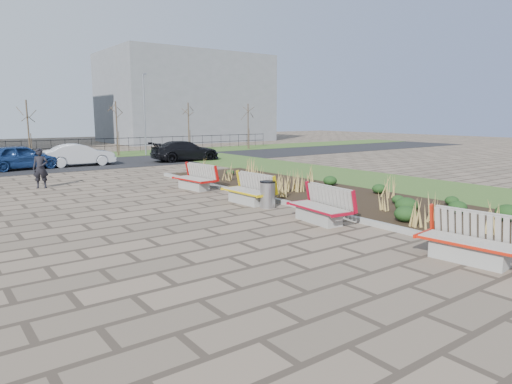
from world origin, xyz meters
TOP-DOWN VIEW (x-y plane):
  - ground at (0.00, 0.00)m, footprint 120.00×120.00m
  - planting_bed at (6.25, 5.00)m, footprint 4.50×18.00m
  - planting_curb at (3.92, 5.00)m, footprint 0.16×18.00m
  - grass_verge_near at (11.00, 5.00)m, footprint 5.00×38.00m
  - grass_verge_far at (0.00, 28.00)m, footprint 80.00×5.00m
  - road at (0.00, 22.00)m, footprint 80.00×7.00m
  - bench_a at (3.00, -2.42)m, footprint 1.15×2.19m
  - bench_b at (3.00, 2.03)m, footprint 1.11×2.18m
  - bench_c at (3.00, 5.55)m, footprint 0.97×2.13m
  - bench_d at (3.00, 9.35)m, footprint 1.11×2.18m
  - litter_bin at (3.13, 4.56)m, footprint 0.51×0.51m
  - pedestrian at (-1.97, 13.50)m, footprint 0.72×0.61m
  - car_blue at (-1.45, 21.15)m, footprint 4.30×2.15m
  - car_silver at (1.76, 21.20)m, footprint 4.07×1.61m
  - car_black at (8.31, 20.15)m, footprint 4.70×2.17m
  - tree_c at (0.00, 26.50)m, footprint 1.40×1.40m
  - tree_d at (6.00, 26.50)m, footprint 1.40×1.40m
  - tree_e at (12.00, 26.50)m, footprint 1.40×1.40m
  - tree_f at (18.00, 26.50)m, footprint 1.40×1.40m
  - lamp_east at (8.00, 26.00)m, footprint 0.24×0.60m
  - railing_fence at (0.00, 29.50)m, footprint 44.00×0.10m
  - building_grey at (20.00, 42.00)m, footprint 18.00×12.00m

SIDE VIEW (x-z plane):
  - ground at x=0.00m, z-range 0.00..0.00m
  - road at x=0.00m, z-range 0.00..0.02m
  - grass_verge_near at x=11.00m, z-range 0.00..0.04m
  - grass_verge_far at x=0.00m, z-range 0.00..0.04m
  - planting_bed at x=6.25m, z-range 0.00..0.10m
  - planting_curb at x=3.92m, z-range 0.00..0.15m
  - litter_bin at x=3.13m, z-range 0.00..0.87m
  - bench_a at x=3.00m, z-range 0.00..1.00m
  - bench_b at x=3.00m, z-range 0.00..1.00m
  - bench_c at x=3.00m, z-range 0.00..1.00m
  - bench_d at x=3.00m, z-range 0.00..1.00m
  - railing_fence at x=0.00m, z-range 0.04..1.24m
  - car_silver at x=1.76m, z-range 0.02..1.34m
  - car_black at x=8.31m, z-range 0.02..1.35m
  - car_blue at x=-1.45m, z-range 0.02..1.43m
  - pedestrian at x=-1.97m, z-range 0.00..1.68m
  - tree_c at x=0.00m, z-range 0.04..4.04m
  - tree_d at x=6.00m, z-range 0.04..4.04m
  - tree_e at x=12.00m, z-range 0.04..4.04m
  - tree_f at x=18.00m, z-range 0.04..4.04m
  - lamp_east at x=8.00m, z-range 0.04..6.04m
  - building_grey at x=20.00m, z-range 0.00..10.00m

